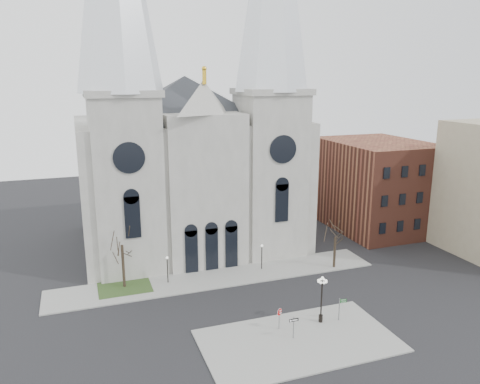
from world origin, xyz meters
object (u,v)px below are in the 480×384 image
object	(u,v)px
globe_lamp	(322,294)
street_name_sign	(340,307)
stop_sign	(279,314)
one_way_sign	(294,324)

from	to	relation	value
globe_lamp	street_name_sign	world-z (taller)	globe_lamp
stop_sign	street_name_sign	xyz separation A→B (m)	(6.42, -0.47, -0.20)
stop_sign	globe_lamp	xyz separation A→B (m)	(4.46, -0.14, 1.46)
globe_lamp	one_way_sign	size ratio (longest dim) A/B	2.28
one_way_sign	street_name_sign	xyz separation A→B (m)	(5.84, 1.49, -0.06)
globe_lamp	one_way_sign	xyz separation A→B (m)	(-3.88, -1.81, -1.60)
globe_lamp	street_name_sign	bearing A→B (deg)	-9.40
street_name_sign	one_way_sign	bearing A→B (deg)	-154.15
stop_sign	globe_lamp	bearing A→B (deg)	-12.17
one_way_sign	street_name_sign	bearing A→B (deg)	15.74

